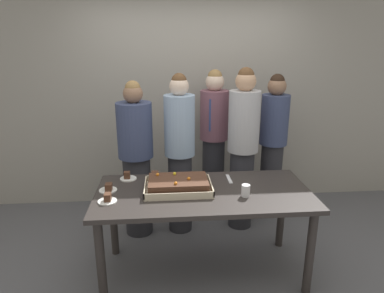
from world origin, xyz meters
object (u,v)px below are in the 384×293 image
at_px(person_serving_front, 243,147).
at_px(sheet_cake, 178,185).
at_px(person_green_shirt_behind, 136,159).
at_px(person_left_edge_reaching, 214,140).
at_px(plated_slice_far_right, 108,189).
at_px(plated_slice_near_right, 108,199).
at_px(cake_server_utensil, 229,179).
at_px(plated_slice_near_left, 128,177).
at_px(plated_slice_far_left, 155,176).
at_px(party_table, 203,201).
at_px(person_far_right_suit, 273,144).
at_px(drink_cup_nearest, 246,191).
at_px(person_striped_tie_right, 180,152).

bearing_deg(person_serving_front, sheet_cake, -0.01).
xyz_separation_m(person_green_shirt_behind, person_left_edge_reaching, (0.87, 0.44, 0.05)).
bearing_deg(person_left_edge_reaching, plated_slice_far_right, -21.31).
xyz_separation_m(plated_slice_near_right, cake_server_utensil, (1.04, 0.37, -0.02)).
relative_size(plated_slice_near_left, plated_slice_far_left, 1.00).
bearing_deg(party_table, person_far_right_suit, 48.35).
bearing_deg(plated_slice_near_right, plated_slice_far_right, 96.61).
height_order(drink_cup_nearest, person_serving_front, person_serving_front).
bearing_deg(person_serving_front, drink_cup_nearest, 32.73).
height_order(plated_slice_near_left, plated_slice_far_right, plated_slice_near_left).
xyz_separation_m(plated_slice_near_left, person_striped_tie_right, (0.50, 0.45, 0.08)).
relative_size(plated_slice_far_left, person_serving_front, 0.09).
height_order(drink_cup_nearest, person_striped_tie_right, person_striped_tie_right).
bearing_deg(person_left_edge_reaching, sheet_cake, -0.01).
distance_m(plated_slice_far_left, plated_slice_far_right, 0.46).
relative_size(cake_server_utensil, person_far_right_suit, 0.12).
xyz_separation_m(cake_server_utensil, person_green_shirt_behind, (-0.88, 0.50, 0.05)).
distance_m(plated_slice_near_right, plated_slice_far_right, 0.21).
relative_size(plated_slice_near_right, person_striped_tie_right, 0.09).
relative_size(drink_cup_nearest, person_serving_front, 0.06).
xyz_separation_m(person_far_right_suit, person_left_edge_reaching, (-0.66, 0.15, 0.02)).
relative_size(person_serving_front, person_striped_tie_right, 1.03).
bearing_deg(sheet_cake, plated_slice_far_right, 176.96).
bearing_deg(drink_cup_nearest, person_green_shirt_behind, 137.46).
bearing_deg(plated_slice_near_left, plated_slice_near_right, -104.15).
xyz_separation_m(sheet_cake, person_left_edge_reaching, (0.47, 1.14, 0.05)).
bearing_deg(plated_slice_near_right, person_striped_tie_right, 55.71).
relative_size(plated_slice_far_left, person_striped_tie_right, 0.09).
bearing_deg(drink_cup_nearest, sheet_cake, 162.85).
bearing_deg(person_serving_front, person_green_shirt_behind, -43.43).
height_order(person_striped_tie_right, person_left_edge_reaching, same).
bearing_deg(person_green_shirt_behind, person_serving_front, 62.81).
xyz_separation_m(plated_slice_far_right, drink_cup_nearest, (1.13, -0.20, 0.03)).
bearing_deg(person_far_right_suit, party_table, 7.05).
height_order(plated_slice_near_left, cake_server_utensil, plated_slice_near_left).
xyz_separation_m(drink_cup_nearest, person_left_edge_reaching, (-0.07, 1.31, 0.05)).
bearing_deg(plated_slice_far_left, cake_server_utensil, -6.62).
bearing_deg(person_striped_tie_right, person_far_right_suit, 107.88).
distance_m(sheet_cake, plated_slice_far_right, 0.59).
xyz_separation_m(cake_server_utensil, person_far_right_suit, (0.65, 0.79, 0.08)).
bearing_deg(drink_cup_nearest, person_serving_front, 78.88).
distance_m(sheet_cake, person_green_shirt_behind, 0.81).
relative_size(sheet_cake, plated_slice_far_right, 3.77).
bearing_deg(person_serving_front, plated_slice_near_left, -24.09).
bearing_deg(cake_server_utensil, person_left_edge_reaching, 90.48).
relative_size(sheet_cake, person_far_right_suit, 0.34).
bearing_deg(plated_slice_near_right, cake_server_utensil, 19.81).
xyz_separation_m(cake_server_utensil, person_left_edge_reaching, (-0.01, 0.94, 0.10)).
relative_size(plated_slice_near_left, cake_server_utensil, 0.75).
bearing_deg(person_far_right_suit, drink_cup_nearest, 21.86).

